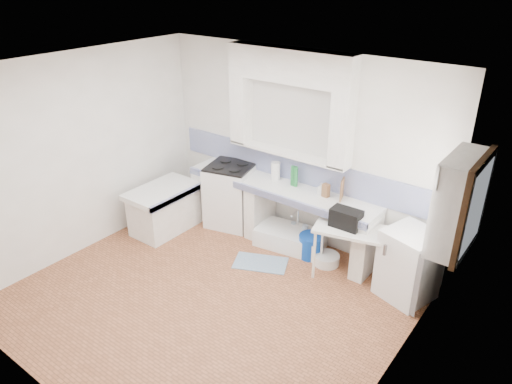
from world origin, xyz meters
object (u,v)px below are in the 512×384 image
Objects in this scene: sink at (290,239)px; fridge at (409,265)px; stove at (231,196)px; side_table at (348,253)px.

fridge reaches higher than sink.
stove is 2.93m from fridge.
stove reaches higher than fridge.
stove reaches higher than sink.
sink is 1.09× the size of fridge.
stove is 0.98× the size of sink.
stove is 2.16m from side_table.
side_table is 0.79m from fridge.
stove is 1.09× the size of side_table.
stove is 1.19m from sink.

